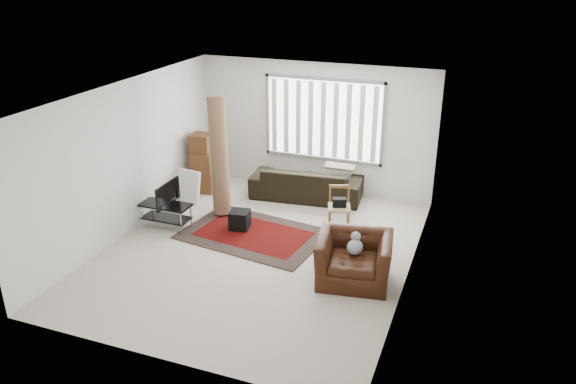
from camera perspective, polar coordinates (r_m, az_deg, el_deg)
name	(u,v)px	position (r m, az deg, el deg)	size (l,w,h in m)	color
room	(271,143)	(9.34, -1.75, 4.96)	(6.00, 6.02, 2.71)	beige
persian_rug	(254,234)	(10.13, -3.52, -4.30)	(2.67, 1.97, 0.02)	black
tv_stand	(166,210)	(10.50, -12.32, -1.85)	(0.93, 0.42, 0.46)	black
tv	(164,193)	(10.37, -12.47, -0.12)	(0.75, 0.10, 0.43)	black
subwoofer	(240,220)	(10.28, -4.92, -2.81)	(0.34, 0.34, 0.34)	black
moving_boxes	(203,165)	(11.94, -8.63, 2.75)	(0.56, 0.52, 1.24)	brown
white_flatpack	(189,186)	(11.52, -10.07, 0.58)	(0.52, 0.08, 0.67)	silver
rolled_rug	(219,156)	(10.73, -7.02, 3.62)	(0.33, 0.33, 2.23)	brown
sofa	(307,178)	(11.51, 1.90, 1.44)	(2.26, 0.98, 0.87)	black
side_chair	(339,205)	(10.32, 5.23, -1.32)	(0.51, 0.51, 0.75)	#948461
armchair	(354,256)	(8.64, 6.73, -6.46)	(1.27, 1.14, 0.84)	#33170A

